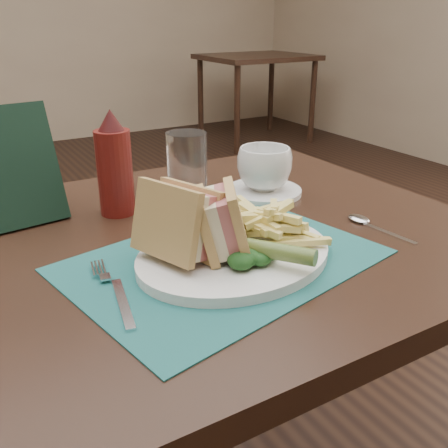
# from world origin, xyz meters

# --- Properties ---
(floor) EXTENTS (7.00, 7.00, 0.00)m
(floor) POSITION_xyz_m (0.00, 0.00, 0.00)
(floor) COLOR black
(floor) RESTS_ON ground
(table_main) EXTENTS (0.90, 0.75, 0.75)m
(table_main) POSITION_xyz_m (0.00, -0.50, 0.38)
(table_main) COLOR black
(table_main) RESTS_ON ground
(table_bg_right) EXTENTS (0.90, 0.75, 0.75)m
(table_bg_right) POSITION_xyz_m (2.18, 2.59, 0.38)
(table_bg_right) COLOR black
(table_bg_right) RESTS_ON ground
(placemat) EXTENTS (0.49, 0.39, 0.00)m
(placemat) POSITION_xyz_m (-0.03, -0.61, 0.75)
(placemat) COLOR #1B5856
(placemat) RESTS_ON table_main
(plate) EXTENTS (0.33, 0.28, 0.01)m
(plate) POSITION_xyz_m (-0.02, -0.62, 0.76)
(plate) COLOR white
(plate) RESTS_ON placemat
(sandwich_half_a) EXTENTS (0.11, 0.13, 0.11)m
(sandwich_half_a) POSITION_xyz_m (-0.12, -0.60, 0.82)
(sandwich_half_a) COLOR tan
(sandwich_half_a) RESTS_ON plate
(sandwich_half_b) EXTENTS (0.11, 0.12, 0.10)m
(sandwich_half_b) POSITION_xyz_m (-0.06, -0.61, 0.82)
(sandwich_half_b) COLOR tan
(sandwich_half_b) RESTS_ON plate
(kale_garnish) EXTENTS (0.11, 0.08, 0.03)m
(kale_garnish) POSITION_xyz_m (-0.02, -0.67, 0.78)
(kale_garnish) COLOR #153A15
(kale_garnish) RESTS_ON plate
(pickle_spear) EXTENTS (0.09, 0.11, 0.03)m
(pickle_spear) POSITION_xyz_m (0.00, -0.68, 0.79)
(pickle_spear) COLOR #486024
(pickle_spear) RESTS_ON plate
(fries_pile) EXTENTS (0.18, 0.20, 0.06)m
(fries_pile) POSITION_xyz_m (0.05, -0.60, 0.80)
(fries_pile) COLOR #E8D774
(fries_pile) RESTS_ON plate
(fork) EXTENTS (0.07, 0.17, 0.01)m
(fork) POSITION_xyz_m (-0.20, -0.62, 0.76)
(fork) COLOR silver
(fork) RESTS_ON placemat
(spoon) EXTENTS (0.05, 0.15, 0.01)m
(spoon) POSITION_xyz_m (0.25, -0.64, 0.76)
(spoon) COLOR silver
(spoon) RESTS_ON table_main
(saucer) EXTENTS (0.17, 0.17, 0.01)m
(saucer) POSITION_xyz_m (0.19, -0.40, 0.76)
(saucer) COLOR white
(saucer) RESTS_ON table_main
(coffee_cup) EXTENTS (0.15, 0.15, 0.08)m
(coffee_cup) POSITION_xyz_m (0.19, -0.40, 0.80)
(coffee_cup) COLOR white
(coffee_cup) RESTS_ON saucer
(drinking_glass) EXTENTS (0.10, 0.10, 0.13)m
(drinking_glass) POSITION_xyz_m (0.04, -0.35, 0.81)
(drinking_glass) COLOR white
(drinking_glass) RESTS_ON table_main
(ketchup_bottle) EXTENTS (0.07, 0.07, 0.19)m
(ketchup_bottle) POSITION_xyz_m (-0.10, -0.35, 0.84)
(ketchup_bottle) COLOR #5A130F
(ketchup_bottle) RESTS_ON table_main
(check_presenter) EXTENTS (0.13, 0.09, 0.20)m
(check_presenter) POSITION_xyz_m (-0.25, -0.31, 0.85)
(check_presenter) COLOR black
(check_presenter) RESTS_ON table_main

